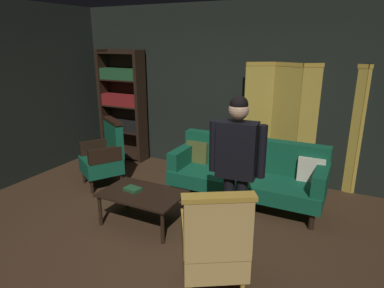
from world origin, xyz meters
The scene contains 11 objects.
ground_plane centered at (0.00, 0.00, 0.00)m, with size 10.00×10.00×0.00m, color #3D2819.
back_wall centered at (0.00, 2.45, 1.40)m, with size 7.20×0.10×2.80m, color black.
side_wall_left centered at (-3.00, 0.60, 1.40)m, with size 0.10×3.60×2.80m, color black.
folding_screen centered at (1.25, 2.38, 0.99)m, with size 2.06×0.52×1.90m.
bookshelf centered at (-2.15, 2.19, 1.08)m, with size 0.90×0.32×2.05m.
velvet_couch centered at (0.55, 1.45, 0.45)m, with size 2.12×0.78×0.88m.
coffee_table centered at (-0.41, 0.25, 0.37)m, with size 1.00×0.64×0.42m.
armchair_gilt_accent centered at (0.85, -0.45, 0.49)m, with size 0.79×0.79×1.04m.
armchair_wing_left centered at (-1.63, 1.00, 0.49)m, with size 0.80×0.79×1.04m.
standing_figure centered at (0.79, 0.25, 1.03)m, with size 0.59×0.25×1.70m.
book_green_cloth centered at (-0.55, 0.25, 0.44)m, with size 0.20×0.14×0.04m, color #1E4C28.
Camera 1 is at (1.83, -2.86, 2.21)m, focal length 31.63 mm.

